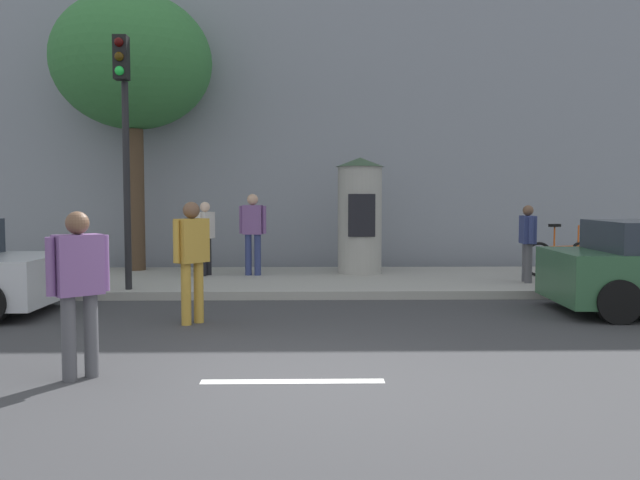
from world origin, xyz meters
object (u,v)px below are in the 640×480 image
(traffic_light, at_px, (124,122))
(poster_column, at_px, (360,215))
(pedestrian_near_pole, at_px, (253,228))
(pedestrian_in_dark_shirt, at_px, (78,279))
(bicycle_leaning, at_px, (560,257))
(pedestrian_with_bag, at_px, (205,233))
(street_tree, at_px, (132,64))
(pedestrian_tallest, at_px, (192,252))
(pedestrian_in_red_top, at_px, (528,237))

(traffic_light, bearing_deg, poster_column, 30.33)
(traffic_light, xyz_separation_m, pedestrian_near_pole, (2.06, 2.16, -1.97))
(poster_column, relative_size, pedestrian_in_dark_shirt, 1.50)
(pedestrian_in_dark_shirt, height_order, bicycle_leaning, pedestrian_in_dark_shirt)
(pedestrian_in_dark_shirt, xyz_separation_m, pedestrian_with_bag, (0.12, 7.22, 0.05))
(poster_column, relative_size, pedestrian_with_bag, 1.61)
(street_tree, height_order, bicycle_leaning, street_tree)
(pedestrian_tallest, xyz_separation_m, pedestrian_near_pole, (0.48, 4.48, 0.12))
(poster_column, height_order, pedestrian_near_pole, poster_column)
(pedestrian_in_dark_shirt, xyz_separation_m, pedestrian_near_pole, (1.11, 7.24, 0.16))
(pedestrian_in_dark_shirt, bearing_deg, traffic_light, 100.51)
(pedestrian_tallest, height_order, pedestrian_in_red_top, pedestrian_tallest)
(pedestrian_tallest, xyz_separation_m, pedestrian_in_red_top, (5.90, 3.25, -0.01))
(pedestrian_near_pole, bearing_deg, poster_column, 9.45)
(bicycle_leaning, bearing_deg, pedestrian_tallest, -148.38)
(pedestrian_in_red_top, xyz_separation_m, bicycle_leaning, (1.06, 1.03, -0.48))
(pedestrian_tallest, bearing_deg, street_tree, 112.23)
(street_tree, bearing_deg, bicycle_leaning, -7.62)
(traffic_light, bearing_deg, pedestrian_with_bag, 63.59)
(poster_column, xyz_separation_m, pedestrian_near_pole, (-2.29, -0.38, -0.27))
(pedestrian_in_dark_shirt, bearing_deg, pedestrian_tallest, 77.17)
(street_tree, relative_size, bicycle_leaning, 3.54)
(pedestrian_in_dark_shirt, bearing_deg, pedestrian_in_red_top, 42.66)
(pedestrian_with_bag, bearing_deg, pedestrian_tallest, -83.44)
(pedestrian_with_bag, relative_size, pedestrian_in_red_top, 1.04)
(traffic_light, relative_size, bicycle_leaning, 2.55)
(street_tree, bearing_deg, poster_column, -7.48)
(pedestrian_in_red_top, height_order, bicycle_leaning, pedestrian_in_red_top)
(traffic_light, xyz_separation_m, poster_column, (4.35, 2.54, -1.70))
(pedestrian_tallest, bearing_deg, pedestrian_in_red_top, 28.85)
(traffic_light, height_order, pedestrian_in_dark_shirt, traffic_light)
(pedestrian_with_bag, distance_m, bicycle_leaning, 7.49)
(pedestrian_in_dark_shirt, distance_m, pedestrian_in_red_top, 8.88)
(poster_column, distance_m, bicycle_leaning, 4.32)
(pedestrian_in_red_top, distance_m, pedestrian_near_pole, 5.55)
(poster_column, height_order, bicycle_leaning, poster_column)
(poster_column, distance_m, street_tree, 6.07)
(street_tree, xyz_separation_m, pedestrian_in_red_top, (8.15, -2.27, -3.74))
(pedestrian_near_pole, bearing_deg, traffic_light, -133.55)
(pedestrian_in_red_top, bearing_deg, bicycle_leaning, 44.27)
(pedestrian_near_pole, bearing_deg, pedestrian_in_red_top, -12.76)
(poster_column, bearing_deg, bicycle_leaning, -7.79)
(poster_column, bearing_deg, street_tree, 172.52)
(poster_column, height_order, pedestrian_in_red_top, poster_column)
(pedestrian_tallest, bearing_deg, bicycle_leaning, 31.62)
(pedestrian_tallest, distance_m, pedestrian_in_red_top, 6.73)
(poster_column, height_order, pedestrian_tallest, poster_column)
(pedestrian_in_dark_shirt, xyz_separation_m, pedestrian_in_red_top, (6.53, 6.02, 0.03))
(traffic_light, height_order, street_tree, street_tree)
(pedestrian_in_dark_shirt, bearing_deg, bicycle_leaning, 42.89)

